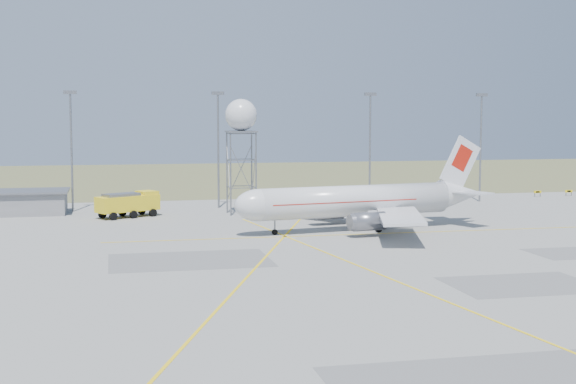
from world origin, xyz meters
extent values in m
plane|color=gray|center=(0.00, 0.00, 0.00)|extent=(400.00, 400.00, 0.00)
cube|color=#515E33|center=(0.00, 140.00, 0.01)|extent=(400.00, 120.00, 0.03)
cube|color=gray|center=(-45.00, 64.00, 1.80)|extent=(18.00, 9.00, 3.60)
cube|color=slate|center=(-45.00, 64.00, 3.75)|extent=(19.00, 10.00, 0.30)
cylinder|color=slate|center=(-35.00, 66.00, 10.00)|extent=(0.36, 0.36, 20.00)
cube|color=slate|center=(-35.00, 66.00, 20.20)|extent=(2.20, 0.50, 0.60)
cylinder|color=slate|center=(-10.00, 66.00, 10.00)|extent=(0.36, 0.36, 20.00)
cube|color=slate|center=(-10.00, 66.00, 20.20)|extent=(2.20, 0.50, 0.60)
cylinder|color=slate|center=(18.00, 66.00, 10.00)|extent=(0.36, 0.36, 20.00)
cube|color=slate|center=(18.00, 66.00, 20.20)|extent=(2.20, 0.50, 0.60)
cylinder|color=slate|center=(40.00, 66.00, 10.00)|extent=(0.36, 0.36, 20.00)
cube|color=slate|center=(40.00, 66.00, 20.20)|extent=(2.20, 0.50, 0.60)
cylinder|color=black|center=(55.00, 72.00, 0.40)|extent=(0.10, 0.10, 0.80)
cylinder|color=black|center=(56.20, 72.00, 0.40)|extent=(0.10, 0.10, 0.80)
cube|color=yellow|center=(55.60, 72.00, 0.95)|extent=(1.60, 0.15, 0.50)
cube|color=black|center=(55.60, 71.92, 0.95)|extent=(0.80, 0.03, 0.30)
cylinder|color=black|center=(62.00, 72.00, 0.40)|extent=(0.10, 0.10, 0.80)
cylinder|color=black|center=(63.20, 72.00, 0.40)|extent=(0.10, 0.10, 0.80)
cube|color=yellow|center=(62.60, 72.00, 0.95)|extent=(1.60, 0.15, 0.50)
cube|color=black|center=(62.60, 71.92, 0.95)|extent=(0.80, 0.03, 0.30)
cylinder|color=silver|center=(5.20, 34.02, 4.20)|extent=(29.09, 9.26, 4.42)
ellipsoid|color=silver|center=(-8.97, 31.57, 4.20)|extent=(7.73, 5.57, 4.42)
cube|color=black|center=(-10.28, 31.35, 4.87)|extent=(2.07, 2.68, 1.08)
cone|color=silver|center=(22.64, 37.04, 4.53)|extent=(7.29, 5.49, 4.42)
cube|color=silver|center=(22.64, 37.04, 9.18)|extent=(7.04, 1.54, 8.32)
cube|color=#B0180B|center=(22.85, 37.08, 9.95)|extent=(3.82, 1.02, 4.27)
cube|color=silver|center=(21.49, 40.44, 5.09)|extent=(4.52, 6.60, 0.20)
cube|color=silver|center=(22.69, 33.46, 5.09)|extent=(4.52, 6.60, 0.20)
cube|color=silver|center=(5.14, 44.12, 3.10)|extent=(14.66, 17.46, 0.40)
cube|color=silver|center=(8.53, 24.50, 3.10)|extent=(10.03, 18.47, 0.40)
cylinder|color=slate|center=(3.02, 40.16, 2.10)|extent=(5.01, 3.30, 2.54)
cylinder|color=slate|center=(5.20, 27.52, 2.10)|extent=(5.01, 3.30, 2.54)
cube|color=#B0180B|center=(3.02, 33.65, 4.31)|extent=(22.56, 8.17, 0.13)
cylinder|color=black|center=(-6.79, 31.95, 0.50)|extent=(0.89, 0.89, 1.00)
cube|color=black|center=(7.38, 34.40, 0.50)|extent=(2.22, 6.73, 1.00)
cylinder|color=slate|center=(7.38, 34.40, 1.00)|extent=(0.31, 0.31, 1.99)
cylinder|color=slate|center=(-9.56, 54.20, 6.83)|extent=(0.25, 0.25, 13.66)
cylinder|color=slate|center=(-5.36, 54.20, 6.83)|extent=(0.25, 0.25, 13.66)
cylinder|color=slate|center=(-5.36, 58.41, 6.83)|extent=(0.25, 0.25, 13.66)
cylinder|color=slate|center=(-9.56, 58.41, 6.83)|extent=(0.25, 0.25, 13.66)
cube|color=slate|center=(-7.46, 56.30, 13.66)|extent=(4.80, 4.80, 0.26)
sphere|color=silver|center=(-7.46, 56.30, 16.40)|extent=(5.26, 5.26, 5.26)
cube|color=yellow|center=(-26.02, 55.86, 2.25)|extent=(10.49, 7.86, 2.47)
cube|color=yellow|center=(-22.87, 57.60, 3.26)|extent=(3.89, 4.06, 1.57)
cube|color=black|center=(-22.18, 57.98, 3.37)|extent=(1.52, 2.61, 1.12)
cube|color=slate|center=(-27.00, 55.31, 3.71)|extent=(6.23, 5.09, 0.45)
camera|label=1|loc=(-28.42, -74.40, 16.16)|focal=50.00mm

